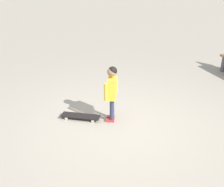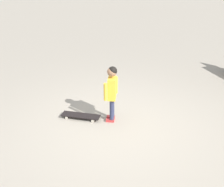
{
  "view_description": "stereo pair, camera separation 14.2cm",
  "coord_description": "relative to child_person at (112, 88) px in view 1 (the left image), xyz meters",
  "views": [
    {
      "loc": [
        -3.57,
        -2.28,
        2.7
      ],
      "look_at": [
        0.15,
        0.26,
        0.55
      ],
      "focal_mm": 44.72,
      "sensor_mm": 36.0,
      "label": 1
    },
    {
      "loc": [
        -3.49,
        -2.4,
        2.7
      ],
      "look_at": [
        0.15,
        0.26,
        0.55
      ],
      "focal_mm": 44.72,
      "sensor_mm": 36.0,
      "label": 2
    }
  ],
  "objects": [
    {
      "name": "child_person",
      "position": [
        0.0,
        0.0,
        0.0
      ],
      "size": [
        0.41,
        0.26,
        1.06
      ],
      "color": "#2D3351",
      "rests_on": "ground"
    },
    {
      "name": "skateboard",
      "position": [
        -0.3,
        0.51,
        -0.6
      ],
      "size": [
        0.46,
        0.75,
        0.07
      ],
      "color": "black",
      "rests_on": "ground"
    },
    {
      "name": "ground_plane",
      "position": [
        -0.15,
        -0.26,
        -0.66
      ],
      "size": [
        50.0,
        50.0,
        0.0
      ],
      "primitive_type": "plane",
      "color": "#9E9384"
    }
  ]
}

